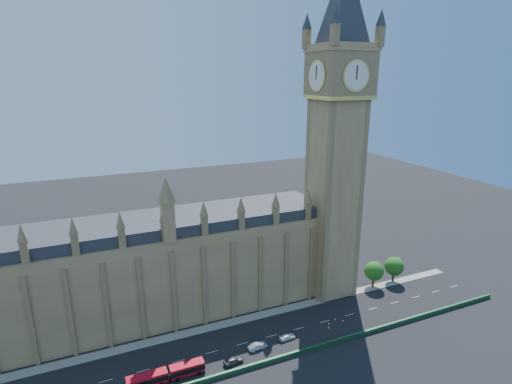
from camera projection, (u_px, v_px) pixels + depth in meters
name	position (u px, v px, depth m)	size (l,w,h in m)	color
ground	(227.00, 348.00, 97.51)	(400.00, 400.00, 0.00)	black
palace_westminster	(107.00, 276.00, 103.67)	(120.00, 20.00, 28.00)	olive
elizabeth_tower	(338.00, 112.00, 108.95)	(20.59, 20.59, 105.00)	olive
bridge_parapet	(240.00, 370.00, 89.39)	(160.00, 0.60, 1.20)	#1E4C2D
kerb_north	(215.00, 326.00, 105.88)	(160.00, 3.00, 0.16)	gray
tree_east_near	(374.00, 270.00, 124.50)	(6.00, 6.00, 8.50)	#382619
tree_east_far	(395.00, 266.00, 127.52)	(6.00, 6.00, 8.50)	#382619
red_bus	(166.00, 375.00, 86.66)	(16.78, 2.70, 2.85)	#B40C1C
car_grey	(234.00, 361.00, 92.04)	(1.88, 4.68, 1.59)	#474A4F
car_silver	(257.00, 346.00, 97.05)	(1.66, 4.75, 1.56)	#B9BDC2
car_white	(287.00, 337.00, 100.64)	(1.78, 4.39, 1.27)	white
cone_a	(329.00, 327.00, 104.85)	(0.48, 0.48, 0.74)	black
cone_b	(343.00, 321.00, 107.76)	(0.51, 0.51, 0.66)	black
cone_c	(335.00, 319.00, 108.43)	(0.50, 0.50, 0.64)	black
cone_d	(329.00, 324.00, 106.48)	(0.47, 0.47, 0.68)	black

